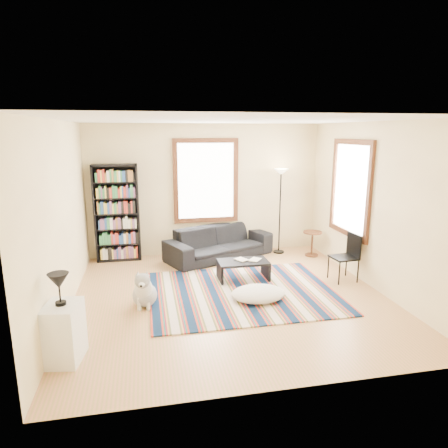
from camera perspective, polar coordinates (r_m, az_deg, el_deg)
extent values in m
cube|color=tan|center=(6.68, 0.86, -10.62)|extent=(5.00, 5.00, 0.10)
cube|color=white|center=(6.12, 0.95, 15.09)|extent=(5.00, 5.00, 0.10)
cube|color=#FDEAAA|center=(8.71, -2.67, 4.92)|extent=(5.00, 0.10, 2.80)
cube|color=#FDEAAA|center=(3.87, 8.98, -5.72)|extent=(5.00, 0.10, 2.80)
cube|color=#FDEAAA|center=(6.23, -22.68, 0.62)|extent=(0.10, 5.00, 2.80)
cube|color=#FDEAAA|center=(7.22, 21.12, 2.34)|extent=(0.10, 5.00, 2.80)
cube|color=white|center=(8.61, -2.60, 6.17)|extent=(1.20, 0.06, 1.60)
cube|color=white|center=(7.82, 17.64, 4.87)|extent=(0.06, 1.20, 1.60)
cube|color=#0C203C|center=(6.79, 2.60, -9.68)|extent=(3.06, 2.45, 0.02)
imported|color=black|center=(8.49, -0.71, -2.66)|extent=(1.75, 2.44, 0.67)
cube|color=black|center=(8.48, -15.05, 1.51)|extent=(0.90, 0.30, 2.00)
cube|color=black|center=(7.29, 2.74, -6.62)|extent=(1.02, 0.77, 0.36)
imported|color=beige|center=(7.20, 1.99, -5.25)|extent=(0.29, 0.26, 0.02)
imported|color=beige|center=(7.31, 3.81, -5.01)|extent=(0.28, 0.29, 0.02)
ellipsoid|color=silver|center=(6.49, 4.92, -9.88)|extent=(0.96, 0.77, 0.22)
cylinder|color=#4E2D13|center=(8.83, 12.47, -2.76)|extent=(0.50, 0.50, 0.54)
cube|color=black|center=(7.49, 16.72, -4.61)|extent=(0.46, 0.44, 0.86)
cube|color=white|center=(5.17, -21.93, -14.20)|extent=(0.46, 0.56, 0.70)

